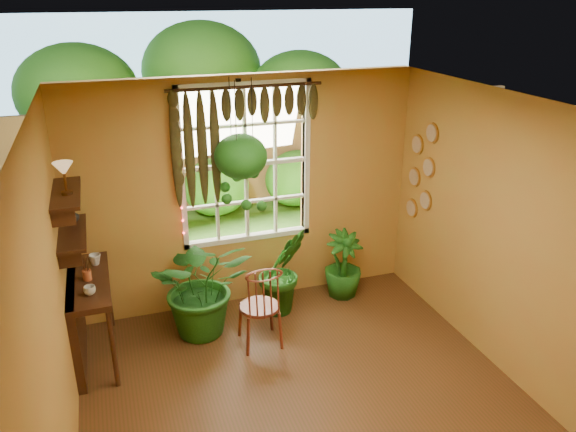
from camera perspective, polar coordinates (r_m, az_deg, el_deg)
name	(u,v)px	position (r m, az deg, el deg)	size (l,w,h in m)	color
floor	(317,419)	(5.29, 2.96, -19.94)	(4.50, 4.50, 0.00)	#5A3019
ceiling	(324,117)	(4.02, 3.72, 10.02)	(4.50, 4.50, 0.00)	silver
wall_back	(247,194)	(6.45, -4.17, 2.20)	(4.00, 4.00, 0.00)	#BA943F
wall_left	(51,331)	(4.27, -22.98, -10.73)	(4.50, 4.50, 0.00)	#BA943F
wall_right	(526,250)	(5.50, 23.04, -3.23)	(4.50, 4.50, 0.00)	#BA943F
window	(246,164)	(6.37, -4.33, 5.25)	(1.52, 0.10, 1.86)	white
valance_vine	(239,116)	(6.10, -4.98, 10.06)	(1.70, 0.12, 1.10)	#3A1910
string_lights	(179,169)	(6.13, -11.03, 4.72)	(0.03, 0.03, 1.54)	#FF2633
wall_plates	(421,172)	(6.75, 13.35, 4.33)	(0.04, 0.32, 1.10)	beige
counter_ledge	(81,312)	(6.04, -20.29, -9.10)	(0.40, 1.20, 0.90)	#3A1910
shelf_lower	(72,233)	(5.66, -21.07, -1.66)	(0.25, 0.90, 0.04)	#3A1910
shelf_upper	(66,193)	(5.52, -21.63, 2.14)	(0.25, 0.90, 0.04)	#3A1910
backyard	(196,118)	(10.89, -9.31, 9.83)	(14.00, 10.00, 12.00)	#285017
windsor_chair	(261,318)	(6.01, -2.80, -10.28)	(0.42, 0.45, 1.12)	maroon
potted_plant_left	(203,285)	(6.15, -8.66, -6.93)	(1.05, 0.91, 1.16)	#134612
potted_plant_mid	(283,270)	(6.50, -0.53, -5.56)	(0.58, 0.46, 1.05)	#134612
potted_plant_right	(343,264)	(6.90, 5.61, -4.92)	(0.47, 0.47, 0.83)	#134612
hanging_basket	(241,161)	(6.06, -4.81, 5.61)	(0.57, 0.57, 1.46)	black
cup_a	(90,290)	(5.56, -19.50, -7.13)	(0.11, 0.11, 0.09)	silver
cup_b	(95,260)	(6.11, -19.02, -4.21)	(0.12, 0.12, 0.11)	beige
brush_jar	(86,269)	(5.80, -19.82, -5.05)	(0.08, 0.08, 0.31)	#97492C
shelf_vase	(72,216)	(5.86, -21.10, 0.03)	(0.13, 0.13, 0.14)	#B2AD99
tiffany_lamp	(64,171)	(5.38, -21.84, 4.28)	(0.18, 0.18, 0.30)	#583419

